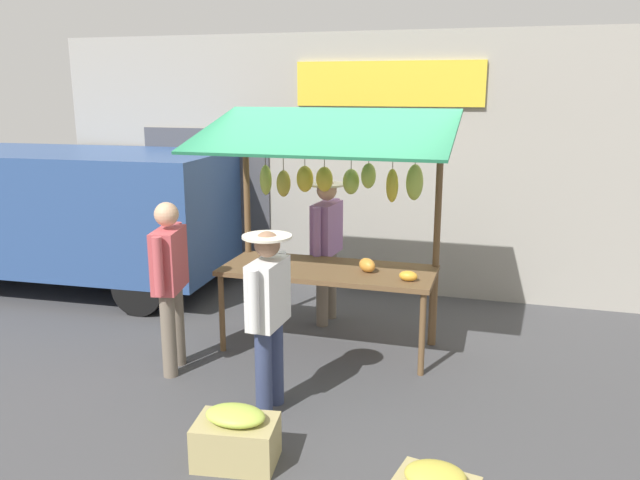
{
  "coord_description": "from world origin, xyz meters",
  "views": [
    {
      "loc": [
        -1.71,
        6.1,
        2.7
      ],
      "look_at": [
        0.0,
        0.3,
        1.25
      ],
      "focal_mm": 35.68,
      "sensor_mm": 36.0,
      "label": 1
    }
  ],
  "objects_px": {
    "market_stall": "(332,202)",
    "shopper_with_ponytail": "(268,308)",
    "shopper_in_striped_shirt": "(170,275)",
    "parked_van": "(57,206)",
    "produce_crate_side": "(236,438)",
    "vendor_with_sunhat": "(327,239)"
  },
  "relations": [
    {
      "from": "market_stall",
      "to": "parked_van",
      "type": "relative_size",
      "value": 0.56
    },
    {
      "from": "parked_van",
      "to": "shopper_in_striped_shirt",
      "type": "bearing_deg",
      "value": 141.88
    },
    {
      "from": "shopper_in_striped_shirt",
      "to": "produce_crate_side",
      "type": "distance_m",
      "value": 1.95
    },
    {
      "from": "shopper_with_ponytail",
      "to": "produce_crate_side",
      "type": "relative_size",
      "value": 2.45
    },
    {
      "from": "vendor_with_sunhat",
      "to": "shopper_with_ponytail",
      "type": "xyz_separation_m",
      "value": [
        -0.12,
        2.19,
        -0.08
      ]
    },
    {
      "from": "market_stall",
      "to": "shopper_with_ponytail",
      "type": "xyz_separation_m",
      "value": [
        0.13,
        1.5,
        -0.65
      ]
    },
    {
      "from": "shopper_with_ponytail",
      "to": "parked_van",
      "type": "height_order",
      "value": "parked_van"
    },
    {
      "from": "market_stall",
      "to": "vendor_with_sunhat",
      "type": "distance_m",
      "value": 0.93
    },
    {
      "from": "shopper_in_striped_shirt",
      "to": "parked_van",
      "type": "relative_size",
      "value": 0.37
    },
    {
      "from": "shopper_in_striped_shirt",
      "to": "parked_van",
      "type": "distance_m",
      "value": 3.52
    },
    {
      "from": "shopper_with_ponytail",
      "to": "shopper_in_striped_shirt",
      "type": "bearing_deg",
      "value": 69.67
    },
    {
      "from": "shopper_in_striped_shirt",
      "to": "parked_van",
      "type": "xyz_separation_m",
      "value": [
        2.87,
        -2.03,
        0.15
      ]
    },
    {
      "from": "market_stall",
      "to": "shopper_with_ponytail",
      "type": "bearing_deg",
      "value": 84.97
    },
    {
      "from": "shopper_in_striped_shirt",
      "to": "parked_van",
      "type": "bearing_deg",
      "value": 42.75
    },
    {
      "from": "parked_van",
      "to": "produce_crate_side",
      "type": "xyz_separation_m",
      "value": [
        -4.1,
        3.34,
        -0.92
      ]
    },
    {
      "from": "market_stall",
      "to": "vendor_with_sunhat",
      "type": "xyz_separation_m",
      "value": [
        0.25,
        -0.69,
        -0.57
      ]
    },
    {
      "from": "produce_crate_side",
      "to": "shopper_with_ponytail",
      "type": "bearing_deg",
      "value": -86.87
    },
    {
      "from": "vendor_with_sunhat",
      "to": "parked_van",
      "type": "distance_m",
      "value": 3.95
    },
    {
      "from": "vendor_with_sunhat",
      "to": "parked_van",
      "type": "xyz_separation_m",
      "value": [
        3.94,
        -0.33,
        0.12
      ]
    },
    {
      "from": "market_stall",
      "to": "vendor_with_sunhat",
      "type": "relative_size",
      "value": 1.48
    },
    {
      "from": "market_stall",
      "to": "produce_crate_side",
      "type": "relative_size",
      "value": 3.89
    },
    {
      "from": "vendor_with_sunhat",
      "to": "parked_van",
      "type": "bearing_deg",
      "value": -89.93
    }
  ]
}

